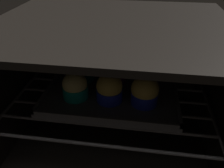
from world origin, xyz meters
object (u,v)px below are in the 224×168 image
(muffin_row1_col0, at_px, (83,68))
(muffin_row1_col1, at_px, (113,71))
(baking_tray, at_px, (112,92))
(muffin_row0_col1, at_px, (110,89))
(muffin_row0_col2, at_px, (145,91))
(muffin_row1_col2, at_px, (147,74))
(muffin_row0_col0, at_px, (75,87))

(muffin_row1_col0, distance_m, muffin_row1_col1, 0.09)
(baking_tray, bearing_deg, muffin_row0_col1, -89.17)
(muffin_row0_col2, height_order, muffin_row1_col0, same)
(muffin_row0_col1, relative_size, muffin_row1_col2, 0.96)
(muffin_row0_col2, relative_size, muffin_row1_col0, 1.00)
(muffin_row1_col0, height_order, muffin_row1_col1, muffin_row1_col0)
(baking_tray, bearing_deg, muffin_row0_col0, -153.82)
(baking_tray, bearing_deg, muffin_row1_col2, 24.51)
(baking_tray, distance_m, muffin_row0_col2, 0.11)
(baking_tray, distance_m, muffin_row0_col1, 0.06)
(baking_tray, bearing_deg, muffin_row1_col1, 94.71)
(muffin_row0_col2, distance_m, muffin_row1_col0, 0.21)
(muffin_row1_col1, relative_size, muffin_row1_col2, 0.99)
(muffin_row1_col2, bearing_deg, muffin_row1_col0, 177.97)
(muffin_row1_col0, bearing_deg, muffin_row1_col2, -2.03)
(muffin_row0_col1, bearing_deg, muffin_row1_col2, 43.62)
(muffin_row0_col0, distance_m, muffin_row1_col0, 0.10)
(muffin_row0_col1, xyz_separation_m, muffin_row1_col1, (-0.00, 0.10, 0.00))
(baking_tray, xyz_separation_m, muffin_row1_col1, (-0.00, 0.05, 0.04))
(muffin_row0_col2, xyz_separation_m, muffin_row1_col0, (-0.19, 0.10, 0.00))
(muffin_row0_col1, xyz_separation_m, muffin_row1_col0, (-0.10, 0.10, 0.00))
(baking_tray, distance_m, muffin_row1_col1, 0.06)
(muffin_row1_col0, bearing_deg, muffin_row0_col0, -88.33)
(baking_tray, bearing_deg, muffin_row0_col2, -27.35)
(muffin_row0_col0, bearing_deg, muffin_row1_col2, 25.34)
(muffin_row0_col2, relative_size, muffin_row1_col1, 1.04)
(baking_tray, distance_m, muffin_row1_col2, 0.11)
(muffin_row0_col1, height_order, muffin_row0_col2, muffin_row0_col2)
(muffin_row0_col2, relative_size, muffin_row1_col2, 1.02)
(muffin_row0_col0, distance_m, muffin_row1_col1, 0.13)
(muffin_row0_col0, bearing_deg, muffin_row1_col1, 46.37)
(muffin_row0_col0, distance_m, muffin_row0_col1, 0.10)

